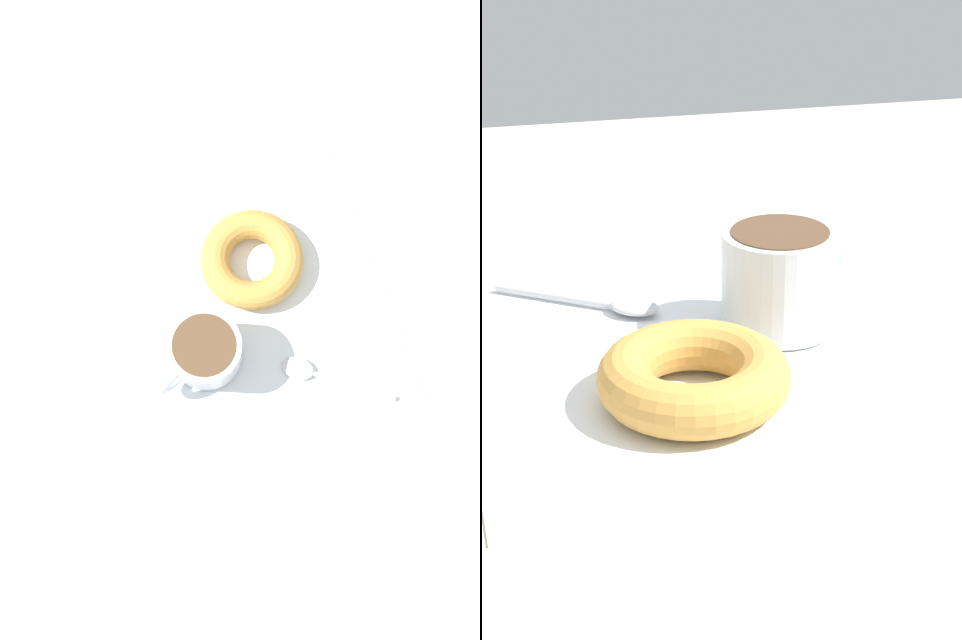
# 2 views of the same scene
# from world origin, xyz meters

# --- Properties ---
(ground_plane) EXTENTS (1.20, 1.20, 0.02)m
(ground_plane) POSITION_xyz_m (0.00, 0.00, -0.01)
(ground_plane) COLOR beige
(napkin) EXTENTS (0.34, 0.34, 0.00)m
(napkin) POSITION_xyz_m (0.02, -0.02, 0.00)
(napkin) COLOR white
(napkin) RESTS_ON ground_plane
(coffee_cup) EXTENTS (0.10, 0.08, 0.07)m
(coffee_cup) POSITION_xyz_m (-0.03, -0.04, 0.04)
(coffee_cup) COLOR silver
(coffee_cup) RESTS_ON napkin
(donut) EXTENTS (0.11, 0.11, 0.03)m
(donut) POSITION_xyz_m (0.05, 0.05, 0.02)
(donut) COLOR gold
(donut) RESTS_ON napkin
(spoon) EXTENTS (0.11, 0.08, 0.01)m
(spoon) POSITION_xyz_m (0.08, -0.09, 0.01)
(spoon) COLOR silver
(spoon) RESTS_ON napkin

